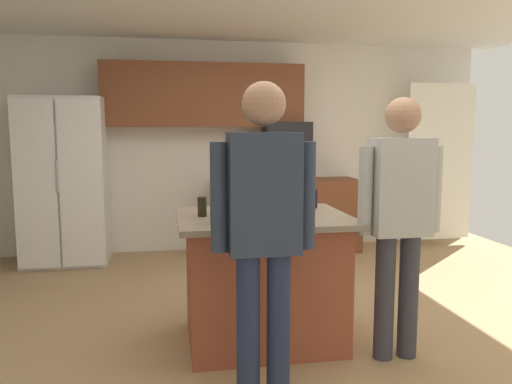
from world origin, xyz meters
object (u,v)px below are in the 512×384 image
mug_blue_stoneware (275,202)px  kitchen_island (263,278)px  glass_pilsner (313,198)px  refrigerator (65,181)px  person_host_foreground (400,210)px  person_guest_left (264,222)px  glass_dark_ale (221,208)px  serving_tray (260,211)px  glass_short_whisky (202,207)px  glass_stout_tall (215,214)px  microwave_over_range (287,135)px

mug_blue_stoneware → kitchen_island: bearing=-117.6°
glass_pilsner → refrigerator: bearing=135.1°
person_host_foreground → person_guest_left: bearing=48.9°
glass_dark_ale → mug_blue_stoneware: (0.45, 0.35, -0.02)m
glass_pilsner → serving_tray: size_ratio=0.33×
glass_dark_ale → person_guest_left: bearing=-78.8°
person_guest_left → glass_short_whisky: bearing=28.6°
person_host_foreground → glass_dark_ale: 1.18m
person_guest_left → glass_stout_tall: (-0.21, 0.56, -0.04)m
refrigerator → glass_dark_ale: size_ratio=13.61×
person_host_foreground → glass_short_whisky: person_host_foreground is taller
mug_blue_stoneware → serving_tray: 0.27m
kitchen_island → person_guest_left: 1.00m
refrigerator → microwave_over_range: bearing=2.6°
person_host_foreground → serving_tray: (-0.83, 0.48, -0.06)m
kitchen_island → glass_short_whisky: 0.68m
glass_short_whisky → serving_tray: 0.42m
serving_tray → glass_short_whisky: bearing=-175.8°
kitchen_island → glass_stout_tall: 0.68m
refrigerator → serving_tray: bearing=-53.7°
kitchen_island → glass_short_whisky: size_ratio=8.84×
refrigerator → glass_dark_ale: bearing=-59.8°
glass_short_whisky → glass_pilsner: glass_pilsner is taller
kitchen_island → glass_pilsner: glass_pilsner is taller
person_guest_left → glass_dark_ale: (-0.15, 0.74, -0.04)m
refrigerator → glass_short_whisky: (1.38, -2.47, 0.05)m
glass_dark_ale → glass_stout_tall: bearing=-108.5°
glass_short_whisky → serving_tray: size_ratio=0.31×
kitchen_island → mug_blue_stoneware: mug_blue_stoneware is taller
refrigerator → mug_blue_stoneware: size_ratio=14.68×
microwave_over_range → mug_blue_stoneware: size_ratio=4.39×
glass_dark_ale → serving_tray: bearing=24.8°
glass_dark_ale → microwave_over_range: bearing=67.8°
mug_blue_stoneware → glass_short_whisky: bearing=-157.0°
glass_stout_tall → serving_tray: 0.48m
mug_blue_stoneware → person_guest_left: bearing=-105.5°
glass_dark_ale → glass_pilsner: size_ratio=0.95×
glass_stout_tall → serving_tray: glass_stout_tall is taller
person_host_foreground → glass_short_whisky: 1.33m
serving_tray → glass_pilsner: bearing=24.2°
kitchen_island → person_guest_left: (-0.16, -0.81, 0.56)m
kitchen_island → serving_tray: 0.48m
person_host_foreground → glass_dark_ale: person_host_foreground is taller
glass_stout_tall → glass_dark_ale: glass_dark_ale is taller
person_host_foreground → glass_pilsner: (-0.38, 0.68, -0.01)m
refrigerator → glass_short_whisky: refrigerator is taller
microwave_over_range → refrigerator: bearing=-177.4°
glass_stout_tall → mug_blue_stoneware: bearing=46.0°
person_host_foreground → glass_stout_tall: bearing=18.9°
person_host_foreground → microwave_over_range: bearing=-62.9°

